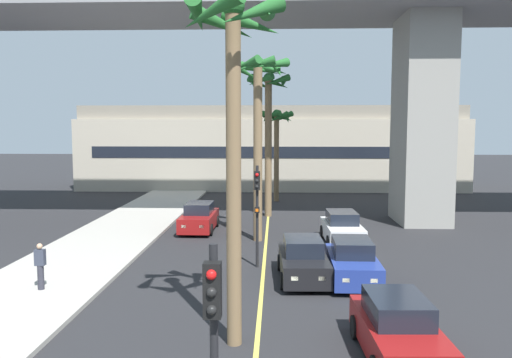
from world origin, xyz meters
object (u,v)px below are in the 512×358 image
(palm_tree_mid_median, at_px, (258,97))
(pedestrian_mid_block, at_px, (40,265))
(car_queue_fifth, at_px, (342,228))
(traffic_light_median_near, at_px, (214,352))
(palm_tree_farthest_median, at_px, (276,127))
(car_queue_second, at_px, (303,260))
(palm_tree_far_median, at_px, (268,111))
(car_queue_third, at_px, (398,330))
(car_queue_front, at_px, (352,262))
(car_queue_fourth, at_px, (199,218))
(traffic_light_median_far, at_px, (257,202))
(palm_tree_near_median, at_px, (234,79))

(palm_tree_mid_median, distance_m, pedestrian_mid_block, 12.97)
(car_queue_fifth, relative_size, pedestrian_mid_block, 2.56)
(traffic_light_median_near, bearing_deg, palm_tree_farthest_median, 88.54)
(car_queue_second, height_order, palm_tree_far_median, palm_tree_far_median)
(traffic_light_median_near, relative_size, palm_tree_far_median, 0.46)
(pedestrian_mid_block, bearing_deg, palm_tree_far_median, 64.70)
(car_queue_fifth, bearing_deg, pedestrian_mid_block, -143.46)
(car_queue_third, height_order, pedestrian_mid_block, pedestrian_mid_block)
(car_queue_front, xyz_separation_m, traffic_light_median_near, (-3.71, -12.54, 1.99))
(car_queue_fourth, height_order, palm_tree_farthest_median, palm_tree_farthest_median)
(traffic_light_median_far, height_order, palm_tree_mid_median, palm_tree_mid_median)
(palm_tree_farthest_median, bearing_deg, car_queue_fourth, -109.83)
(car_queue_third, relative_size, palm_tree_far_median, 0.46)
(palm_tree_mid_median, bearing_deg, car_queue_front, -61.23)
(car_queue_fifth, distance_m, palm_tree_far_median, 10.48)
(car_queue_fifth, xyz_separation_m, pedestrian_mid_block, (-11.42, -8.46, 0.28))
(car_queue_fifth, xyz_separation_m, palm_tree_near_median, (-4.37, -12.44, 6.26))
(car_queue_second, xyz_separation_m, traffic_light_median_near, (-1.89, -12.71, 1.99))
(palm_tree_mid_median, bearing_deg, traffic_light_median_near, -89.80)
(car_queue_second, distance_m, car_queue_fourth, 10.55)
(traffic_light_median_far, bearing_deg, car_queue_second, -41.37)
(car_queue_second, relative_size, car_queue_fourth, 1.01)
(car_queue_third, height_order, traffic_light_median_near, traffic_light_median_near)
(car_queue_front, height_order, palm_tree_farthest_median, palm_tree_farthest_median)
(car_queue_second, bearing_deg, traffic_light_median_far, 138.63)
(car_queue_fourth, distance_m, pedestrian_mid_block, 11.87)
(car_queue_front, relative_size, palm_tree_mid_median, 0.45)
(car_queue_fourth, relative_size, traffic_light_median_near, 0.98)
(car_queue_third, xyz_separation_m, traffic_light_median_near, (-3.89, -5.91, 1.99))
(pedestrian_mid_block, bearing_deg, car_queue_front, 9.89)
(car_queue_second, distance_m, traffic_light_median_near, 13.00)
(car_queue_second, bearing_deg, car_queue_fifth, 70.56)
(car_queue_third, relative_size, traffic_light_median_far, 0.99)
(car_queue_fifth, height_order, palm_tree_farthest_median, palm_tree_farthest_median)
(traffic_light_median_far, relative_size, palm_tree_mid_median, 0.46)
(palm_tree_farthest_median, bearing_deg, palm_tree_far_median, -94.21)
(car_queue_front, xyz_separation_m, palm_tree_mid_median, (-3.78, 6.89, 6.48))
(car_queue_third, xyz_separation_m, palm_tree_far_median, (-3.54, 20.86, 6.04))
(palm_tree_near_median, distance_m, palm_tree_far_median, 20.14)
(car_queue_third, height_order, car_queue_fourth, same)
(palm_tree_near_median, distance_m, pedestrian_mid_block, 10.07)
(palm_tree_far_median, distance_m, palm_tree_farthest_median, 6.98)
(car_queue_second, distance_m, palm_tree_farthest_median, 21.55)
(traffic_light_median_far, bearing_deg, car_queue_fifth, 49.73)
(car_queue_fifth, bearing_deg, palm_tree_near_median, -109.36)
(traffic_light_median_far, distance_m, palm_tree_far_median, 13.11)
(car_queue_fifth, height_order, pedestrian_mid_block, pedestrian_mid_block)
(car_queue_front, height_order, car_queue_fifth, same)
(traffic_light_median_near, height_order, palm_tree_far_median, palm_tree_far_median)
(palm_tree_near_median, height_order, palm_tree_far_median, palm_tree_far_median)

